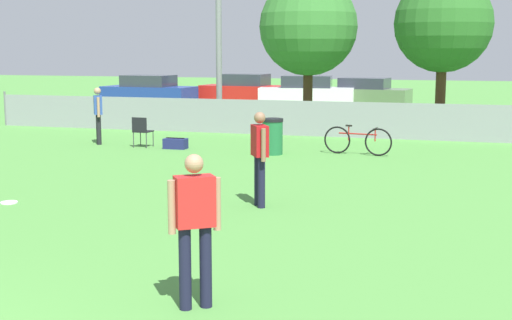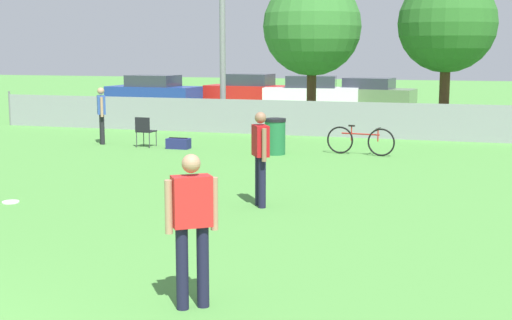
{
  "view_description": "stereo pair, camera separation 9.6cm",
  "coord_description": "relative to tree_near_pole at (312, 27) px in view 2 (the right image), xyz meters",
  "views": [
    {
      "loc": [
        5.5,
        -3.7,
        2.71
      ],
      "look_at": [
        2.47,
        6.46,
        1.05
      ],
      "focal_mm": 50.0,
      "sensor_mm": 36.0,
      "label": 1
    },
    {
      "loc": [
        5.59,
        -3.67,
        2.71
      ],
      "look_at": [
        2.47,
        6.46,
        1.05
      ],
      "focal_mm": 50.0,
      "sensor_mm": 36.0,
      "label": 2
    }
  ],
  "objects": [
    {
      "name": "parked_car_olive",
      "position": [
        0.51,
        10.0,
        -2.77
      ],
      "size": [
        4.39,
        2.25,
        1.36
      ],
      "rotation": [
        0.0,
        0.0,
        -0.13
      ],
      "color": "black",
      "rests_on": "ground_plane"
    },
    {
      "name": "parked_car_white",
      "position": [
        -2.01,
        8.91,
        -2.72
      ],
      "size": [
        4.54,
        2.24,
        1.47
      ],
      "rotation": [
        0.0,
        0.0,
        0.13
      ],
      "color": "black",
      "rests_on": "ground_plane"
    },
    {
      "name": "bicycle_sideline",
      "position": [
        2.53,
        -5.45,
        -3.06
      ],
      "size": [
        1.8,
        0.44,
        0.76
      ],
      "rotation": [
        0.0,
        0.0,
        -0.13
      ],
      "color": "black",
      "rests_on": "ground_plane"
    },
    {
      "name": "trash_bin",
      "position": [
        0.41,
        -6.01,
        -2.96
      ],
      "size": [
        0.56,
        0.56,
        0.93
      ],
      "color": "#1E6638",
      "rests_on": "ground_plane"
    },
    {
      "name": "gear_bag_sideline",
      "position": [
        -2.41,
        -5.76,
        -3.29
      ],
      "size": [
        0.62,
        0.34,
        0.31
      ],
      "color": "navy",
      "rests_on": "ground_plane"
    },
    {
      "name": "player_thrower_red",
      "position": [
        2.56,
        -16.92,
        -2.48
      ],
      "size": [
        0.47,
        0.42,
        1.64
      ],
      "rotation": [
        0.0,
        0.0,
        0.63
      ],
      "color": "#191933",
      "rests_on": "ground_plane"
    },
    {
      "name": "fence_backline",
      "position": [
        -0.28,
        -1.93,
        -2.88
      ],
      "size": [
        20.65,
        0.07,
        1.21
      ],
      "color": "gray",
      "rests_on": "ground_plane"
    },
    {
      "name": "frisbee_disc",
      "position": [
        -2.51,
        -13.05,
        -3.41
      ],
      "size": [
        0.3,
        0.3,
        0.03
      ],
      "color": "white",
      "rests_on": "ground_plane"
    },
    {
      "name": "player_defender_red",
      "position": [
        1.83,
        -12.03,
        -2.48
      ],
      "size": [
        0.4,
        0.49,
        1.64
      ],
      "rotation": [
        0.0,
        0.0,
        -1.02
      ],
      "color": "#191933",
      "rests_on": "ground_plane"
    },
    {
      "name": "parked_car_blue",
      "position": [
        -9.43,
        7.56,
        -2.71
      ],
      "size": [
        4.48,
        2.15,
        1.46
      ],
      "rotation": [
        0.0,
        0.0,
        -0.07
      ],
      "color": "black",
      "rests_on": "ground_plane"
    },
    {
      "name": "spectator_in_blue",
      "position": [
        -4.88,
        -5.52,
        -2.5
      ],
      "size": [
        0.39,
        0.47,
        1.62
      ],
      "rotation": [
        0.0,
        0.0,
        2.14
      ],
      "color": "black",
      "rests_on": "ground_plane"
    },
    {
      "name": "tree_far_right",
      "position": [
        4.37,
        -0.37,
        0.04
      ],
      "size": [
        3.05,
        3.05,
        5.01
      ],
      "color": "#4C331E",
      "rests_on": "ground_plane"
    },
    {
      "name": "parked_car_red",
      "position": [
        -5.3,
        9.67,
        -2.72
      ],
      "size": [
        4.36,
        2.01,
        1.49
      ],
      "rotation": [
        0.0,
        0.0,
        -0.08
      ],
      "color": "black",
      "rests_on": "ground_plane"
    },
    {
      "name": "tree_near_pole",
      "position": [
        0.0,
        0.0,
        0.0
      ],
      "size": [
        3.28,
        3.28,
        5.08
      ],
      "color": "#4C331E",
      "rests_on": "ground_plane"
    },
    {
      "name": "folding_chair_sideline",
      "position": [
        -3.41,
        -5.77,
        -2.93
      ],
      "size": [
        0.47,
        0.47,
        0.84
      ],
      "rotation": [
        0.0,
        0.0,
        3.09
      ],
      "color": "#333338",
      "rests_on": "ground_plane"
    }
  ]
}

